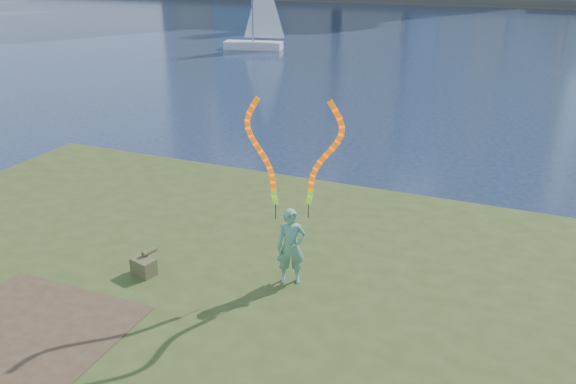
% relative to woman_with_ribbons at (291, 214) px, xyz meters
% --- Properties ---
extents(ground, '(320.00, 320.00, 0.00)m').
position_rel_woman_with_ribbons_xyz_m(ground, '(-1.34, -0.10, -2.23)').
color(ground, '#192640').
rests_on(ground, ground).
extents(grassy_knoll, '(20.00, 18.00, 0.80)m').
position_rel_woman_with_ribbons_xyz_m(grassy_knoll, '(-1.34, -2.40, -1.89)').
color(grassy_knoll, '#3A4A1A').
rests_on(grassy_knoll, ground).
extents(dirt_patch, '(3.20, 3.00, 0.02)m').
position_rel_woman_with_ribbons_xyz_m(dirt_patch, '(-3.54, -3.30, -1.42)').
color(dirt_patch, '#47331E').
rests_on(dirt_patch, grassy_knoll).
extents(woman_with_ribbons, '(1.84, 0.86, 3.93)m').
position_rel_woman_with_ribbons_xyz_m(woman_with_ribbons, '(0.00, 0.00, 0.00)').
color(woman_with_ribbons, '#117638').
rests_on(woman_with_ribbons, grassy_knoll).
extents(canvas_bag, '(0.54, 0.60, 0.45)m').
position_rel_woman_with_ribbons_xyz_m(canvas_bag, '(-2.81, -0.87, -1.25)').
color(canvas_bag, '#4F4E29').
rests_on(canvas_bag, grassy_knoll).
extents(sailboat, '(4.70, 2.19, 7.05)m').
position_rel_woman_with_ribbons_xyz_m(sailboat, '(-15.21, 30.58, -1.02)').
color(sailboat, silver).
rests_on(sailboat, ground).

